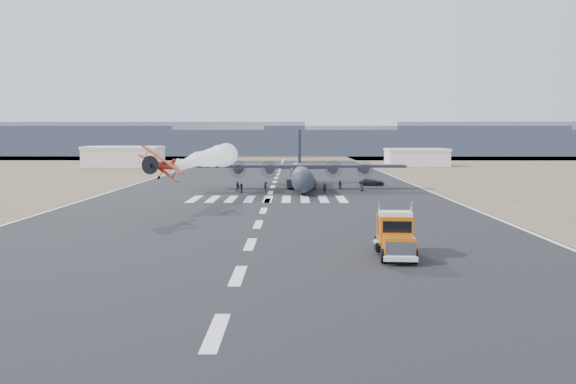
{
  "coord_description": "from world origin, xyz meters",
  "views": [
    {
      "loc": [
        4.06,
        -40.63,
        10.35
      ],
      "look_at": [
        3.51,
        22.06,
        4.0
      ],
      "focal_mm": 35.0,
      "sensor_mm": 36.0,
      "label": 1
    }
  ],
  "objects_px": {
    "crew_b": "(340,185)",
    "crew_e": "(362,186)",
    "crew_a": "(306,189)",
    "hangar_left": "(124,156)",
    "crew_d": "(325,188)",
    "crew_g": "(325,188)",
    "crew_h": "(238,187)",
    "aerobatic_biplane": "(161,165)",
    "transport_aircraft": "(301,173)",
    "crew_c": "(266,187)",
    "crew_f": "(241,188)",
    "semi_truck": "(395,234)",
    "support_vehicle": "(372,182)",
    "hangar_right": "(416,157)"
  },
  "relations": [
    {
      "from": "aerobatic_biplane",
      "to": "crew_a",
      "type": "distance_m",
      "value": 32.76
    },
    {
      "from": "crew_b",
      "to": "crew_c",
      "type": "xyz_separation_m",
      "value": [
        -14.03,
        -2.71,
        -0.01
      ]
    },
    {
      "from": "crew_b",
      "to": "crew_e",
      "type": "relative_size",
      "value": 0.96
    },
    {
      "from": "hangar_left",
      "to": "crew_b",
      "type": "xyz_separation_m",
      "value": [
        65.03,
        -79.2,
        -2.53
      ]
    },
    {
      "from": "aerobatic_biplane",
      "to": "crew_g",
      "type": "xyz_separation_m",
      "value": [
        23.0,
        27.17,
        -5.57
      ]
    },
    {
      "from": "crew_e",
      "to": "crew_f",
      "type": "xyz_separation_m",
      "value": [
        -22.09,
        -3.18,
        -0.02
      ]
    },
    {
      "from": "semi_truck",
      "to": "crew_a",
      "type": "bearing_deg",
      "value": 100.49
    },
    {
      "from": "crew_g",
      "to": "crew_d",
      "type": "bearing_deg",
      "value": 94.5
    },
    {
      "from": "crew_e",
      "to": "crew_c",
      "type": "bearing_deg",
      "value": -108.09
    },
    {
      "from": "aerobatic_biplane",
      "to": "crew_e",
      "type": "distance_m",
      "value": 43.23
    },
    {
      "from": "semi_truck",
      "to": "transport_aircraft",
      "type": "xyz_separation_m",
      "value": [
        -7.21,
        62.05,
        1.07
      ]
    },
    {
      "from": "crew_d",
      "to": "crew_b",
      "type": "bearing_deg",
      "value": -96.32
    },
    {
      "from": "crew_c",
      "to": "crew_d",
      "type": "distance_m",
      "value": 11.14
    },
    {
      "from": "aerobatic_biplane",
      "to": "crew_f",
      "type": "distance_m",
      "value": 29.06
    },
    {
      "from": "transport_aircraft",
      "to": "crew_d",
      "type": "bearing_deg",
      "value": -63.79
    },
    {
      "from": "crew_a",
      "to": "crew_c",
      "type": "relative_size",
      "value": 0.98
    },
    {
      "from": "hangar_left",
      "to": "crew_f",
      "type": "height_order",
      "value": "hangar_left"
    },
    {
      "from": "crew_b",
      "to": "crew_h",
      "type": "distance_m",
      "value": 19.5
    },
    {
      "from": "crew_b",
      "to": "hangar_left",
      "type": "bearing_deg",
      "value": -21.75
    },
    {
      "from": "crew_b",
      "to": "crew_f",
      "type": "relative_size",
      "value": 0.98
    },
    {
      "from": "crew_h",
      "to": "crew_f",
      "type": "bearing_deg",
      "value": -63.25
    },
    {
      "from": "crew_g",
      "to": "crew_h",
      "type": "bearing_deg",
      "value": -179.57
    },
    {
      "from": "semi_truck",
      "to": "crew_h",
      "type": "height_order",
      "value": "semi_truck"
    },
    {
      "from": "support_vehicle",
      "to": "crew_a",
      "type": "distance_m",
      "value": 22.19
    },
    {
      "from": "crew_b",
      "to": "crew_g",
      "type": "height_order",
      "value": "crew_g"
    },
    {
      "from": "transport_aircraft",
      "to": "crew_c",
      "type": "distance_m",
      "value": 9.09
    },
    {
      "from": "crew_h",
      "to": "crew_e",
      "type": "bearing_deg",
      "value": 7.19
    },
    {
      "from": "semi_truck",
      "to": "crew_g",
      "type": "distance_m",
      "value": 52.74
    },
    {
      "from": "aerobatic_biplane",
      "to": "crew_c",
      "type": "distance_m",
      "value": 33.51
    },
    {
      "from": "transport_aircraft",
      "to": "hangar_left",
      "type": "bearing_deg",
      "value": 126.36
    },
    {
      "from": "transport_aircraft",
      "to": "crew_d",
      "type": "height_order",
      "value": "transport_aircraft"
    },
    {
      "from": "crew_a",
      "to": "crew_d",
      "type": "xyz_separation_m",
      "value": [
        3.57,
        2.51,
        -0.05
      ]
    },
    {
      "from": "aerobatic_biplane",
      "to": "crew_d",
      "type": "bearing_deg",
      "value": 59.2
    },
    {
      "from": "aerobatic_biplane",
      "to": "semi_truck",
      "type": "bearing_deg",
      "value": -35.92
    },
    {
      "from": "crew_g",
      "to": "crew_h",
      "type": "relative_size",
      "value": 0.95
    },
    {
      "from": "crew_a",
      "to": "hangar_left",
      "type": "bearing_deg",
      "value": 61.46
    },
    {
      "from": "transport_aircraft",
      "to": "crew_g",
      "type": "xyz_separation_m",
      "value": [
        4.18,
        -9.4,
        -2.08
      ]
    },
    {
      "from": "crew_d",
      "to": "crew_a",
      "type": "bearing_deg",
      "value": 60.16
    },
    {
      "from": "crew_f",
      "to": "aerobatic_biplane",
      "type": "bearing_deg",
      "value": -40.97
    },
    {
      "from": "hangar_left",
      "to": "crew_b",
      "type": "height_order",
      "value": "hangar_left"
    },
    {
      "from": "crew_f",
      "to": "semi_truck",
      "type": "bearing_deg",
      "value": -5.87
    },
    {
      "from": "semi_truck",
      "to": "crew_b",
      "type": "distance_m",
      "value": 58.9
    },
    {
      "from": "semi_truck",
      "to": "aerobatic_biplane",
      "type": "height_order",
      "value": "aerobatic_biplane"
    },
    {
      "from": "hangar_left",
      "to": "semi_truck",
      "type": "relative_size",
      "value": 2.81
    },
    {
      "from": "hangar_left",
      "to": "crew_e",
      "type": "relative_size",
      "value": 13.39
    },
    {
      "from": "hangar_right",
      "to": "transport_aircraft",
      "type": "height_order",
      "value": "transport_aircraft"
    },
    {
      "from": "crew_e",
      "to": "crew_f",
      "type": "height_order",
      "value": "crew_e"
    },
    {
      "from": "hangar_left",
      "to": "crew_d",
      "type": "height_order",
      "value": "hangar_left"
    },
    {
      "from": "hangar_left",
      "to": "crew_e",
      "type": "xyz_separation_m",
      "value": [
        68.88,
        -82.06,
        -2.49
      ]
    },
    {
      "from": "aerobatic_biplane",
      "to": "crew_b",
      "type": "relative_size",
      "value": 3.53
    }
  ]
}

